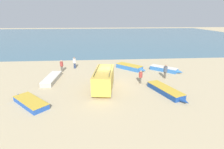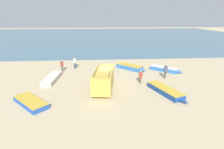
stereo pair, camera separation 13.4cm
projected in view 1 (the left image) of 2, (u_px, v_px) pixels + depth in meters
name	position (u px, v px, depth m)	size (l,w,h in m)	color
ground_plane	(109.00, 84.00, 20.79)	(200.00, 200.00, 0.00)	tan
sea_water	(101.00, 36.00, 69.88)	(120.00, 80.00, 0.01)	#477084
parked_van	(104.00, 79.00, 19.08)	(2.65, 5.67, 2.25)	gold
fishing_rowboat_0	(166.00, 91.00, 18.18)	(2.80, 5.43, 0.59)	navy
fishing_rowboat_1	(130.00, 67.00, 26.39)	(4.18, 4.15, 0.66)	#2D66AD
fishing_rowboat_2	(165.00, 69.00, 25.52)	(4.14, 3.78, 0.61)	#2D66AD
fishing_rowboat_3	(52.00, 78.00, 21.94)	(1.66, 5.65, 0.56)	#ADA89E
fishing_rowboat_4	(30.00, 102.00, 15.94)	(4.12, 4.11, 0.50)	#234CA3
fisherman_0	(74.00, 62.00, 26.57)	(0.47, 0.47, 1.78)	navy
fisherman_1	(141.00, 76.00, 20.64)	(0.43, 0.43, 1.63)	#5B564C
fisherman_2	(62.00, 65.00, 25.05)	(0.45, 0.45, 1.70)	#5B564C
fisherman_3	(165.00, 70.00, 22.35)	(0.48, 0.48, 1.82)	#5B564C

